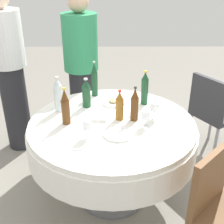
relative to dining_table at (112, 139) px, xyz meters
name	(u,v)px	position (x,y,z in m)	size (l,w,h in m)	color
ground_plane	(112,195)	(0.00, 0.00, -0.59)	(10.00, 10.00, 0.00)	gray
dining_table	(112,139)	(0.00, 0.00, 0.00)	(1.31, 1.31, 0.74)	white
bottle_clear_outer	(58,95)	(-0.19, -0.43, 0.29)	(0.07, 0.07, 0.30)	silver
bottle_dark_green_rear	(86,94)	(-0.27, -0.21, 0.27)	(0.07, 0.07, 0.25)	#194728
bottle_amber_right	(120,106)	(-0.05, 0.06, 0.26)	(0.06, 0.06, 0.24)	#8C5619
bottle_dark_green_west	(145,89)	(-0.32, 0.28, 0.29)	(0.06, 0.06, 0.30)	#194728
bottle_brown_north	(65,107)	(0.02, -0.34, 0.28)	(0.06, 0.06, 0.29)	#593314
bottle_brown_far	(135,105)	(-0.03, 0.17, 0.28)	(0.06, 0.06, 0.28)	#593314
bottle_dark_green_south	(94,80)	(-0.50, -0.15, 0.30)	(0.06, 0.06, 0.32)	#194728
wine_glass_west	(155,107)	(-0.06, 0.33, 0.25)	(0.07, 0.07, 0.14)	white
wine_glass_north	(87,125)	(0.22, -0.17, 0.25)	(0.06, 0.06, 0.14)	white
wine_glass_far	(146,115)	(0.07, 0.25, 0.24)	(0.06, 0.06, 0.13)	white
plate_mid	(118,133)	(0.18, 0.04, 0.16)	(0.23, 0.23, 0.02)	white
plate_east	(114,102)	(-0.33, 0.01, 0.16)	(0.20, 0.20, 0.04)	white
fork_rear	(137,156)	(0.45, 0.16, 0.15)	(0.18, 0.02, 0.01)	silver
fork_right	(69,150)	(0.38, -0.28, 0.15)	(0.18, 0.02, 0.01)	silver
folded_napkin	(97,116)	(-0.07, -0.12, 0.16)	(0.16, 0.16, 0.02)	white
person_outer	(10,72)	(-0.81, -1.00, 0.27)	(0.34, 0.34, 1.64)	#26262B
person_rear	(82,72)	(-0.87, -0.30, 0.25)	(0.34, 0.34, 1.60)	#26262B
chair_far	(222,207)	(0.66, 0.66, -0.07)	(0.57, 0.57, 0.87)	brown
chair_south	(212,110)	(-0.64, 1.00, -0.07)	(0.55, 0.55, 0.87)	#2D2D33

